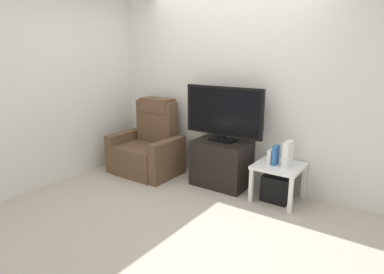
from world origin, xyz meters
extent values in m
plane|color=#B2A899|center=(0.00, 0.00, 0.00)|extent=(6.40, 6.40, 0.00)
cube|color=silver|center=(0.00, 1.13, 1.30)|extent=(6.40, 0.06, 2.60)
cube|color=silver|center=(-1.88, 0.00, 1.30)|extent=(0.06, 4.48, 2.60)
cube|color=black|center=(0.05, 0.83, 0.31)|extent=(0.73, 0.49, 0.61)
cube|color=black|center=(0.05, 0.59, 0.43)|extent=(0.67, 0.02, 0.02)
cube|color=black|center=(0.05, 0.64, 0.46)|extent=(0.34, 0.11, 0.04)
cube|color=black|center=(0.05, 0.85, 0.63)|extent=(0.32, 0.20, 0.03)
cube|color=black|center=(0.05, 0.85, 0.67)|extent=(0.06, 0.04, 0.05)
cube|color=black|center=(0.05, 0.85, 1.01)|extent=(1.10, 0.05, 0.63)
cube|color=black|center=(0.05, 0.82, 1.01)|extent=(1.01, 0.01, 0.57)
cube|color=brown|center=(-1.10, 0.59, 0.21)|extent=(0.70, 0.72, 0.42)
cube|color=brown|center=(-1.10, 0.86, 0.73)|extent=(0.64, 0.20, 0.62)
cube|color=brown|center=(-1.10, 0.88, 0.98)|extent=(0.50, 0.26, 0.20)
cube|color=brown|center=(-1.52, 0.59, 0.28)|extent=(0.14, 0.68, 0.56)
cube|color=brown|center=(-0.68, 0.59, 0.28)|extent=(0.14, 0.68, 0.56)
cube|color=white|center=(0.84, 0.82, 0.43)|extent=(0.54, 0.54, 0.04)
cube|color=white|center=(0.60, 0.58, 0.21)|extent=(0.04, 0.04, 0.41)
cube|color=white|center=(1.08, 0.58, 0.21)|extent=(0.04, 0.04, 0.41)
cube|color=white|center=(0.60, 1.05, 0.21)|extent=(0.04, 0.04, 0.41)
cube|color=white|center=(1.08, 1.05, 0.21)|extent=(0.04, 0.04, 0.41)
cube|color=black|center=(0.84, 0.82, 0.16)|extent=(0.32, 0.32, 0.32)
cube|color=white|center=(0.74, 0.80, 0.53)|extent=(0.04, 0.14, 0.17)
cube|color=#3366B2|center=(0.80, 0.80, 0.56)|extent=(0.05, 0.13, 0.23)
cube|color=white|center=(0.93, 0.83, 0.60)|extent=(0.07, 0.20, 0.29)
camera|label=1|loc=(2.07, -2.75, 1.74)|focal=30.28mm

